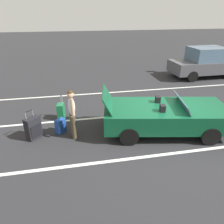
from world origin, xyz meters
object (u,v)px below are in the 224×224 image
(suitcase_large_black, at_px, (33,128))
(traveler_person, at_px, (72,112))
(suitcase_medium_bright, at_px, (61,111))
(parked_sedan_near, at_px, (207,63))
(convertible_car, at_px, (171,116))
(suitcase_small_carryon, at_px, (61,126))

(suitcase_large_black, xyz_separation_m, traveler_person, (1.29, -0.19, 0.56))
(suitcase_medium_bright, bearing_deg, suitcase_large_black, 64.32)
(suitcase_medium_bright, xyz_separation_m, traveler_person, (0.44, -1.42, 0.62))
(suitcase_large_black, xyz_separation_m, parked_sedan_near, (9.67, 5.46, 0.52))
(convertible_car, distance_m, traveler_person, 3.31)
(convertible_car, height_order, suitcase_medium_bright, convertible_car)
(suitcase_small_carryon, bearing_deg, traveler_person, 3.48)
(convertible_car, bearing_deg, suitcase_large_black, -174.70)
(suitcase_small_carryon, distance_m, traveler_person, 0.89)
(convertible_car, xyz_separation_m, suitcase_medium_bright, (-3.72, 1.66, -0.28))
(suitcase_medium_bright, relative_size, parked_sedan_near, 0.22)
(suitcase_large_black, bearing_deg, convertible_car, 40.59)
(convertible_car, xyz_separation_m, suitcase_large_black, (-4.57, 0.43, -0.22))
(convertible_car, distance_m, parked_sedan_near, 7.79)
(convertible_car, height_order, traveler_person, traveler_person)
(suitcase_large_black, distance_m, suitcase_small_carryon, 0.89)
(suitcase_large_black, relative_size, suitcase_medium_bright, 0.99)
(suitcase_large_black, distance_m, parked_sedan_near, 11.12)
(traveler_person, bearing_deg, convertible_car, -14.92)
(suitcase_small_carryon, relative_size, parked_sedan_near, 0.11)
(parked_sedan_near, bearing_deg, traveler_person, -147.01)
(suitcase_medium_bright, relative_size, traveler_person, 0.60)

